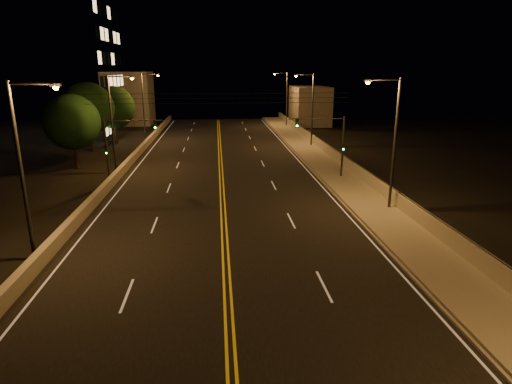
{
  "coord_description": "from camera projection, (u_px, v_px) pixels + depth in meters",
  "views": [
    {
      "loc": [
        -0.29,
        -7.08,
        9.77
      ],
      "look_at": [
        2.0,
        18.0,
        2.5
      ],
      "focal_mm": 30.0,
      "sensor_mm": 36.0,
      "label": 1
    }
  ],
  "objects": [
    {
      "name": "overhead_wires",
      "position": [
        220.0,
        98.0,
        35.68
      ],
      "size": [
        22.0,
        0.03,
        0.83
      ],
      "color": "black"
    },
    {
      "name": "streetlight_1",
      "position": [
        391.0,
        137.0,
        29.05
      ],
      "size": [
        2.55,
        0.28,
        9.24
      ],
      "color": "#2D2D33",
      "rests_on": "ground"
    },
    {
      "name": "building_tower",
      "position": [
        19.0,
        47.0,
        58.03
      ],
      "size": [
        24.0,
        15.0,
        26.46
      ],
      "color": "gray",
      "rests_on": "ground"
    },
    {
      "name": "jersey_barrier",
      "position": [
        77.0,
        219.0,
        27.7
      ],
      "size": [
        0.45,
        120.0,
        0.83
      ],
      "primitive_type": "cube",
      "color": "#9C9782",
      "rests_on": "ground"
    },
    {
      "name": "distant_building_right",
      "position": [
        310.0,
        106.0,
        77.15
      ],
      "size": [
        6.0,
        10.0,
        6.72
      ],
      "primitive_type": "cube",
      "color": "gray",
      "rests_on": "ground"
    },
    {
      "name": "distant_building_left",
      "position": [
        129.0,
        98.0,
        77.25
      ],
      "size": [
        8.0,
        8.0,
        9.28
      ],
      "primitive_type": "cube",
      "color": "gray",
      "rests_on": "ground"
    },
    {
      "name": "traffic_signal_right",
      "position": [
        332.0,
        140.0,
        38.32
      ],
      "size": [
        5.11,
        0.31,
        5.74
      ],
      "color": "#2D2D33",
      "rests_on": "ground"
    },
    {
      "name": "curb",
      "position": [
        353.0,
        215.0,
        29.4
      ],
      "size": [
        0.14,
        120.0,
        0.15
      ],
      "primitive_type": "cube",
      "color": "gray",
      "rests_on": "ground"
    },
    {
      "name": "tree_2",
      "position": [
        113.0,
        107.0,
        56.93
      ],
      "size": [
        5.64,
        5.64,
        7.64
      ],
      "color": "black",
      "rests_on": "ground"
    },
    {
      "name": "tree_1",
      "position": [
        88.0,
        108.0,
        51.17
      ],
      "size": [
        6.11,
        6.11,
        8.28
      ],
      "color": "black",
      "rests_on": "ground"
    },
    {
      "name": "streetlight_2",
      "position": [
        310.0,
        105.0,
        53.86
      ],
      "size": [
        2.55,
        0.28,
        9.24
      ],
      "color": "#2D2D33",
      "rests_on": "ground"
    },
    {
      "name": "parapet_wall",
      "position": [
        404.0,
        204.0,
        29.51
      ],
      "size": [
        0.3,
        120.0,
        1.0
      ],
      "primitive_type": "cube",
      "color": "#9C9782",
      "rests_on": "sidewalk"
    },
    {
      "name": "streetlight_3",
      "position": [
        285.0,
        96.0,
        73.17
      ],
      "size": [
        2.55,
        0.28,
        9.24
      ],
      "color": "#2D2D33",
      "rests_on": "ground"
    },
    {
      "name": "streetlight_6",
      "position": [
        145.0,
        103.0,
        58.1
      ],
      "size": [
        2.55,
        0.28,
        9.24
      ],
      "color": "#2D2D33",
      "rests_on": "ground"
    },
    {
      "name": "sidewalk",
      "position": [
        380.0,
        213.0,
        29.55
      ],
      "size": [
        3.6,
        120.0,
        0.3
      ],
      "primitive_type": "cube",
      "color": "gray",
      "rests_on": "ground"
    },
    {
      "name": "road",
      "position": [
        224.0,
        220.0,
        28.64
      ],
      "size": [
        18.0,
        120.0,
        0.02
      ],
      "primitive_type": "cube",
      "color": "black",
      "rests_on": "ground"
    },
    {
      "name": "parapet_rail",
      "position": [
        405.0,
        196.0,
        29.36
      ],
      "size": [
        0.06,
        120.0,
        0.06
      ],
      "primitive_type": "cylinder",
      "rotation": [
        1.57,
        0.0,
        0.0
      ],
      "color": "black",
      "rests_on": "parapet_wall"
    },
    {
      "name": "streetlight_4",
      "position": [
        25.0,
        161.0,
        21.45
      ],
      "size": [
        2.55,
        0.28,
        9.24
      ],
      "color": "#2D2D33",
      "rests_on": "ground"
    },
    {
      "name": "lane_markings",
      "position": [
        224.0,
        220.0,
        28.57
      ],
      "size": [
        17.32,
        116.0,
        0.0
      ],
      "color": "silver",
      "rests_on": "road"
    },
    {
      "name": "traffic_signal_left",
      "position": [
        118.0,
        143.0,
        36.68
      ],
      "size": [
        5.11,
        0.31,
        5.74
      ],
      "color": "#2D2D33",
      "rests_on": "ground"
    },
    {
      "name": "streetlight_5",
      "position": [
        114.0,
        118.0,
        40.3
      ],
      "size": [
        2.55,
        0.28,
        9.24
      ],
      "color": "#2D2D33",
      "rests_on": "ground"
    },
    {
      "name": "tree_0",
      "position": [
        72.0,
        122.0,
        42.43
      ],
      "size": [
        5.48,
        5.48,
        7.42
      ],
      "color": "black",
      "rests_on": "ground"
    }
  ]
}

